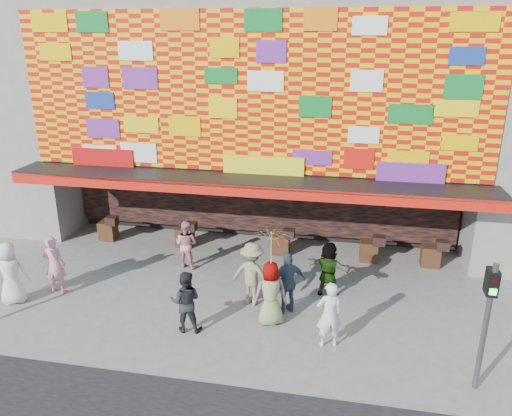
% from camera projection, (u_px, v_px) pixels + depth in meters
% --- Properties ---
extents(ground, '(90.00, 90.00, 0.00)m').
position_uv_depth(ground, '(219.00, 321.00, 13.43)').
color(ground, slate).
rests_on(ground, ground).
extents(shop_building, '(15.20, 9.40, 10.00)m').
position_uv_depth(shop_building, '(271.00, 90.00, 19.23)').
color(shop_building, gray).
rests_on(shop_building, ground).
extents(signal_right, '(0.22, 0.20, 3.00)m').
position_uv_depth(signal_right, '(488.00, 314.00, 10.29)').
color(signal_right, '#59595B').
rests_on(signal_right, ground).
extents(ped_a, '(1.07, 0.92, 1.85)m').
position_uv_depth(ped_a, '(11.00, 273.00, 14.05)').
color(ped_a, silver).
rests_on(ped_a, ground).
extents(ped_b, '(0.69, 0.49, 1.80)m').
position_uv_depth(ped_b, '(55.00, 265.00, 14.61)').
color(ped_b, '#CF869B').
rests_on(ped_b, ground).
extents(ped_c, '(0.88, 0.73, 1.66)m').
position_uv_depth(ped_c, '(186.00, 301.00, 12.77)').
color(ped_c, black).
rests_on(ped_c, ground).
extents(ped_d, '(1.33, 0.94, 1.86)m').
position_uv_depth(ped_d, '(252.00, 274.00, 14.00)').
color(ped_d, gray).
rests_on(ped_d, ground).
extents(ped_e, '(1.12, 0.95, 1.80)m').
position_uv_depth(ped_e, '(288.00, 283.00, 13.57)').
color(ped_e, '#354A5D').
rests_on(ped_e, ground).
extents(ped_f, '(1.63, 0.88, 1.68)m').
position_uv_depth(ped_f, '(329.00, 269.00, 14.47)').
color(ped_f, gray).
rests_on(ped_f, ground).
extents(ped_g, '(1.02, 0.86, 1.78)m').
position_uv_depth(ped_g, '(271.00, 294.00, 13.04)').
color(ped_g, gray).
rests_on(ped_g, ground).
extents(ped_h, '(0.73, 0.58, 1.73)m').
position_uv_depth(ped_h, '(329.00, 315.00, 12.11)').
color(ped_h, silver).
rests_on(ped_h, ground).
extents(ped_i, '(0.89, 0.76, 1.60)m').
position_uv_depth(ped_i, '(186.00, 244.00, 16.28)').
color(ped_i, '#D68A90').
rests_on(ped_i, ground).
extents(parasol, '(1.05, 1.07, 1.90)m').
position_uv_depth(parasol, '(271.00, 249.00, 12.60)').
color(parasol, '#FED4A0').
rests_on(parasol, ground).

